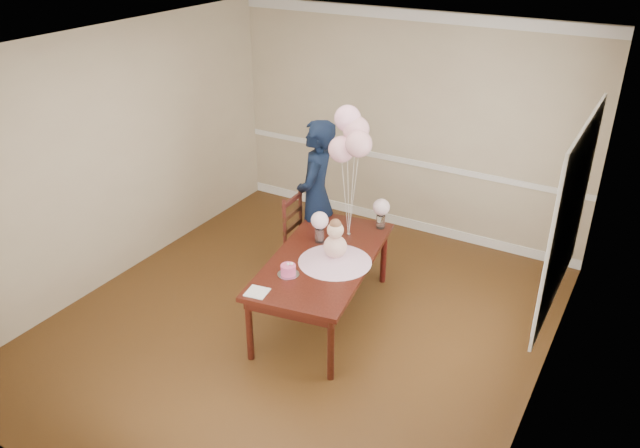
# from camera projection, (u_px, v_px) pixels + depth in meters

# --- Properties ---
(floor) EXTENTS (4.50, 5.00, 0.00)m
(floor) POSITION_uv_depth(u_px,v_px,m) (299.00, 324.00, 6.22)
(floor) COLOR #39210E
(floor) RESTS_ON ground
(ceiling) EXTENTS (4.50, 5.00, 0.02)m
(ceiling) POSITION_uv_depth(u_px,v_px,m) (294.00, 48.00, 4.99)
(ceiling) COLOR white
(ceiling) RESTS_ON wall_back
(wall_back) EXTENTS (4.50, 0.02, 2.70)m
(wall_back) POSITION_uv_depth(u_px,v_px,m) (406.00, 126.00, 7.53)
(wall_back) COLOR tan
(wall_back) RESTS_ON floor
(wall_front) EXTENTS (4.50, 0.02, 2.70)m
(wall_front) POSITION_uv_depth(u_px,v_px,m) (73.00, 356.00, 3.68)
(wall_front) COLOR tan
(wall_front) RESTS_ON floor
(wall_left) EXTENTS (0.02, 5.00, 2.70)m
(wall_left) POSITION_uv_depth(u_px,v_px,m) (117.00, 156.00, 6.61)
(wall_left) COLOR tan
(wall_left) RESTS_ON floor
(wall_right) EXTENTS (0.02, 5.00, 2.70)m
(wall_right) POSITION_uv_depth(u_px,v_px,m) (555.00, 266.00, 4.60)
(wall_right) COLOR tan
(wall_right) RESTS_ON floor
(chair_rail_trim) EXTENTS (4.50, 0.02, 0.07)m
(chair_rail_trim) POSITION_uv_depth(u_px,v_px,m) (404.00, 161.00, 7.73)
(chair_rail_trim) COLOR white
(chair_rail_trim) RESTS_ON wall_back
(crown_molding) EXTENTS (4.50, 0.02, 0.12)m
(crown_molding) POSITION_uv_depth(u_px,v_px,m) (413.00, 15.00, 6.94)
(crown_molding) COLOR silver
(crown_molding) RESTS_ON wall_back
(baseboard_trim) EXTENTS (4.50, 0.02, 0.12)m
(baseboard_trim) POSITION_uv_depth(u_px,v_px,m) (400.00, 221.00, 8.11)
(baseboard_trim) COLOR white
(baseboard_trim) RESTS_ON floor
(window_frame) EXTENTS (0.02, 1.66, 1.56)m
(window_frame) POSITION_uv_depth(u_px,v_px,m) (570.00, 215.00, 4.90)
(window_frame) COLOR white
(window_frame) RESTS_ON wall_right
(window_blinds) EXTENTS (0.01, 1.50, 1.40)m
(window_blinds) POSITION_uv_depth(u_px,v_px,m) (567.00, 214.00, 4.91)
(window_blinds) COLOR white
(window_blinds) RESTS_ON wall_right
(dining_table_top) EXTENTS (1.22, 1.98, 0.05)m
(dining_table_top) POSITION_uv_depth(u_px,v_px,m) (323.00, 259.00, 6.03)
(dining_table_top) COLOR black
(dining_table_top) RESTS_ON table_leg_fl
(table_apron) EXTENTS (1.11, 1.87, 0.09)m
(table_apron) POSITION_uv_depth(u_px,v_px,m) (323.00, 265.00, 6.06)
(table_apron) COLOR black
(table_apron) RESTS_ON table_leg_fl
(table_leg_fl) EXTENTS (0.07, 0.07, 0.65)m
(table_leg_fl) POSITION_uv_depth(u_px,v_px,m) (249.00, 329.00, 5.60)
(table_leg_fl) COLOR black
(table_leg_fl) RESTS_ON floor
(table_leg_fr) EXTENTS (0.07, 0.07, 0.65)m
(table_leg_fr) POSITION_uv_depth(u_px,v_px,m) (331.00, 349.00, 5.36)
(table_leg_fr) COLOR black
(table_leg_fr) RESTS_ON floor
(table_leg_bl) EXTENTS (0.07, 0.07, 0.65)m
(table_leg_bl) POSITION_uv_depth(u_px,v_px,m) (317.00, 244.00, 7.02)
(table_leg_bl) COLOR black
(table_leg_bl) RESTS_ON floor
(table_leg_br) EXTENTS (0.07, 0.07, 0.65)m
(table_leg_br) POSITION_uv_depth(u_px,v_px,m) (384.00, 256.00, 6.78)
(table_leg_br) COLOR black
(table_leg_br) RESTS_ON floor
(baby_skirt) EXTENTS (0.81, 0.81, 0.09)m
(baby_skirt) POSITION_uv_depth(u_px,v_px,m) (335.00, 258.00, 5.92)
(baby_skirt) COLOR #E1A5C8
(baby_skirt) RESTS_ON dining_table_top
(baby_torso) EXTENTS (0.22, 0.22, 0.22)m
(baby_torso) POSITION_uv_depth(u_px,v_px,m) (335.00, 247.00, 5.86)
(baby_torso) COLOR pink
(baby_torso) RESTS_ON baby_skirt
(baby_head) EXTENTS (0.16, 0.16, 0.16)m
(baby_head) POSITION_uv_depth(u_px,v_px,m) (335.00, 230.00, 5.78)
(baby_head) COLOR beige
(baby_head) RESTS_ON baby_torso
(baby_hair) EXTENTS (0.11, 0.11, 0.11)m
(baby_hair) POSITION_uv_depth(u_px,v_px,m) (335.00, 225.00, 5.75)
(baby_hair) COLOR brown
(baby_hair) RESTS_ON baby_head
(cake_platter) EXTENTS (0.23, 0.23, 0.01)m
(cake_platter) POSITION_uv_depth(u_px,v_px,m) (288.00, 274.00, 5.73)
(cake_platter) COLOR #B7B7BB
(cake_platter) RESTS_ON dining_table_top
(birthday_cake) EXTENTS (0.16, 0.16, 0.09)m
(birthday_cake) POSITION_uv_depth(u_px,v_px,m) (288.00, 270.00, 5.71)
(birthday_cake) COLOR #DE4682
(birthday_cake) RESTS_ON cake_platter
(cake_flower_a) EXTENTS (0.03, 0.03, 0.03)m
(cake_flower_a) POSITION_uv_depth(u_px,v_px,m) (288.00, 264.00, 5.68)
(cake_flower_a) COLOR white
(cake_flower_a) RESTS_ON birthday_cake
(cake_flower_b) EXTENTS (0.03, 0.03, 0.03)m
(cake_flower_b) POSITION_uv_depth(u_px,v_px,m) (292.00, 264.00, 5.68)
(cake_flower_b) COLOR white
(cake_flower_b) RESTS_ON birthday_cake
(rose_vase_near) EXTENTS (0.11, 0.11, 0.15)m
(rose_vase_near) POSITION_uv_depth(u_px,v_px,m) (320.00, 235.00, 6.26)
(rose_vase_near) COLOR silver
(rose_vase_near) RESTS_ON dining_table_top
(roses_near) EXTENTS (0.18, 0.18, 0.18)m
(roses_near) POSITION_uv_depth(u_px,v_px,m) (320.00, 220.00, 6.18)
(roses_near) COLOR white
(roses_near) RESTS_ON rose_vase_near
(rose_vase_far) EXTENTS (0.11, 0.11, 0.15)m
(rose_vase_far) POSITION_uv_depth(u_px,v_px,m) (381.00, 221.00, 6.53)
(rose_vase_far) COLOR white
(rose_vase_far) RESTS_ON dining_table_top
(roses_far) EXTENTS (0.18, 0.18, 0.18)m
(roses_far) POSITION_uv_depth(u_px,v_px,m) (381.00, 207.00, 6.45)
(roses_far) COLOR beige
(roses_far) RESTS_ON rose_vase_far
(napkin) EXTENTS (0.21, 0.21, 0.01)m
(napkin) POSITION_uv_depth(u_px,v_px,m) (257.00, 292.00, 5.46)
(napkin) COLOR white
(napkin) RESTS_ON dining_table_top
(balloon_weight) EXTENTS (0.04, 0.04, 0.02)m
(balloon_weight) POSITION_uv_depth(u_px,v_px,m) (349.00, 234.00, 6.41)
(balloon_weight) COLOR silver
(balloon_weight) RESTS_ON dining_table_top
(balloon_a) EXTENTS (0.26, 0.26, 0.26)m
(balloon_a) POSITION_uv_depth(u_px,v_px,m) (342.00, 149.00, 6.02)
(balloon_a) COLOR #F1AABD
(balloon_a) RESTS_ON balloon_ribbon_a
(balloon_b) EXTENTS (0.26, 0.26, 0.26)m
(balloon_b) POSITION_uv_depth(u_px,v_px,m) (359.00, 144.00, 5.88)
(balloon_b) COLOR #E3A0AE
(balloon_b) RESTS_ON balloon_ribbon_b
(balloon_c) EXTENTS (0.26, 0.26, 0.26)m
(balloon_c) POSITION_uv_depth(u_px,v_px,m) (356.00, 129.00, 5.98)
(balloon_c) COLOR #E5A2B2
(balloon_c) RESTS_ON balloon_ribbon_c
(balloon_d) EXTENTS (0.26, 0.26, 0.26)m
(balloon_d) POSITION_uv_depth(u_px,v_px,m) (348.00, 118.00, 5.98)
(balloon_d) COLOR #FFB4D8
(balloon_d) RESTS_ON balloon_ribbon_d
(balloon_ribbon_a) EXTENTS (0.08, 0.02, 0.77)m
(balloon_ribbon_a) POSITION_uv_depth(u_px,v_px,m) (345.00, 200.00, 6.25)
(balloon_ribbon_a) COLOR white
(balloon_ribbon_a) RESTS_ON balloon_weight
(balloon_ribbon_b) EXTENTS (0.10, 0.03, 0.87)m
(balloon_ribbon_b) POSITION_uv_depth(u_px,v_px,m) (353.00, 198.00, 6.18)
(balloon_ribbon_b) COLOR silver
(balloon_ribbon_b) RESTS_ON balloon_weight
(balloon_ribbon_c) EXTENTS (0.01, 0.09, 0.96)m
(balloon_ribbon_c) POSITION_uv_depth(u_px,v_px,m) (352.00, 190.00, 6.23)
(balloon_ribbon_c) COLOR silver
(balloon_ribbon_c) RESTS_ON balloon_weight
(balloon_ribbon_d) EXTENTS (0.09, 0.08, 1.05)m
(balloon_ribbon_d) POSITION_uv_depth(u_px,v_px,m) (348.00, 185.00, 6.23)
(balloon_ribbon_d) COLOR white
(balloon_ribbon_d) RESTS_ON balloon_weight
(dining_chair_seat) EXTENTS (0.45, 0.45, 0.05)m
(dining_chair_seat) POSITION_uv_depth(u_px,v_px,m) (309.00, 244.00, 6.78)
(dining_chair_seat) COLOR #3D1B10
(dining_chair_seat) RESTS_ON chair_leg_fl
(chair_leg_fl) EXTENTS (0.04, 0.04, 0.42)m
(chair_leg_fl) POSITION_uv_depth(u_px,v_px,m) (287.00, 265.00, 6.82)
(chair_leg_fl) COLOR #3C1C10
(chair_leg_fl) RESTS_ON floor
(chair_leg_fr) EXTENTS (0.04, 0.04, 0.42)m
(chair_leg_fr) POSITION_uv_depth(u_px,v_px,m) (316.00, 273.00, 6.67)
(chair_leg_fr) COLOR #36180E
(chair_leg_fr) RESTS_ON floor
(chair_leg_bl) EXTENTS (0.04, 0.04, 0.42)m
(chair_leg_bl) POSITION_uv_depth(u_px,v_px,m) (302.00, 251.00, 7.10)
(chair_leg_bl) COLOR #3C1A10
(chair_leg_bl) RESTS_ON floor
(chair_leg_br) EXTENTS (0.04, 0.04, 0.42)m
(chair_leg_br) POSITION_uv_depth(u_px,v_px,m) (330.00, 258.00, 6.95)
(chair_leg_br) COLOR #3E1710
(chair_leg_br) RESTS_ON floor
(chair_back_post_l) EXTENTS (0.04, 0.04, 0.55)m
(chair_back_post_l) POSITION_uv_depth(u_px,v_px,m) (284.00, 223.00, 6.59)
(chair_back_post_l) COLOR #3D1510
(chair_back_post_l) RESTS_ON dining_chair_seat
(chair_back_post_r) EXTENTS (0.04, 0.04, 0.55)m
(chair_back_post_r) POSITION_uv_depth(u_px,v_px,m) (300.00, 210.00, 6.87)
(chair_back_post_r) COLOR #3A170F
(chair_back_post_r) RESTS_ON dining_chair_seat
(chair_slat_low) EXTENTS (0.05, 0.39, 0.05)m
(chair_slat_low) POSITION_uv_depth(u_px,v_px,m) (293.00, 226.00, 6.78)
(chair_slat_low) COLOR #371B0F
(chair_slat_low) RESTS_ON dining_chair_seat
(chair_slat_mid) EXTENTS (0.05, 0.39, 0.05)m
(chair_slat_mid) POSITION_uv_depth(u_px,v_px,m) (292.00, 213.00, 6.71)
(chair_slat_mid) COLOR #391D0F
(chair_slat_mid) RESTS_ON dining_chair_seat
(chair_slat_top) EXTENTS (0.05, 0.39, 0.05)m
(chair_slat_top) POSITION_uv_depth(u_px,v_px,m) (292.00, 200.00, 6.64)
(chair_slat_top) COLOR #3A1410
(chair_slat_top) RESTS_ON dining_chair_seat
(woman) EXTENTS (0.56, 0.72, 1.76)m
(woman) POSITION_uv_depth(u_px,v_px,m) (316.00, 198.00, 6.80)
(woman) COLOR black
(woman) RESTS_ON floor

